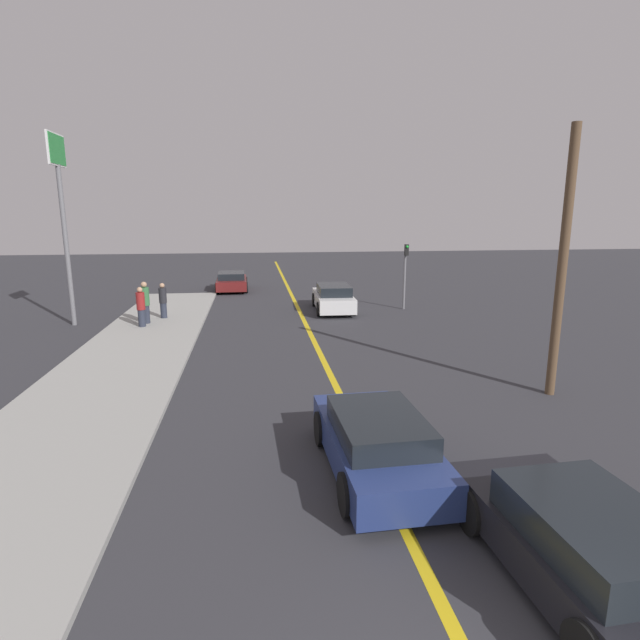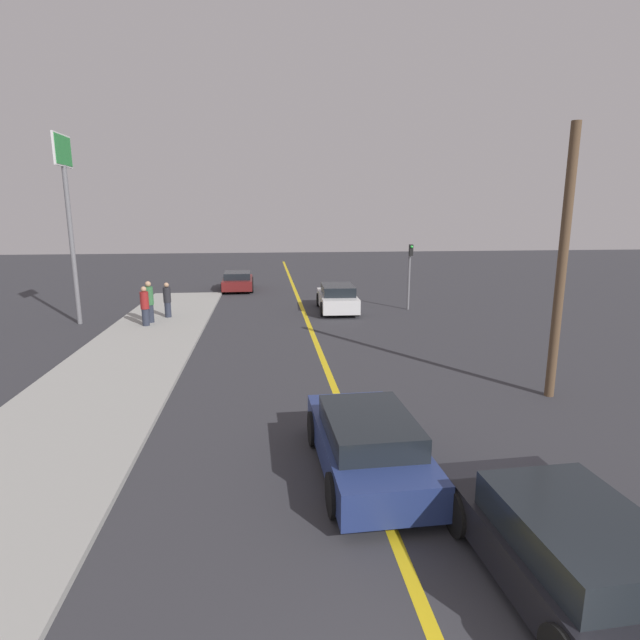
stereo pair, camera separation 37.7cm
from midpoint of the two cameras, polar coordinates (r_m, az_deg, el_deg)
name	(u,v)px [view 1 (the left image)]	position (r m, az deg, el deg)	size (l,w,h in m)	color
road_center_line	(308,328)	(21.22, -1.93, -0.92)	(0.20, 60.00, 0.01)	gold
sidewalk_left	(126,361)	(17.62, -21.84, -4.34)	(3.93, 27.63, 0.12)	#9E9E99
car_near_right_lane	(585,547)	(7.69, 26.70, -22.17)	(2.07, 4.23, 1.24)	black
car_ahead_center	(376,442)	(9.58, 5.31, -13.76)	(1.96, 4.15, 1.23)	navy
car_far_distant	(333,298)	(24.86, 1.10, 2.53)	(1.98, 4.32, 1.32)	silver
car_parked_left_lot	(232,281)	(31.99, -10.39, 4.37)	(2.01, 3.99, 1.18)	maroon
pedestrian_near_curb	(141,307)	(22.17, -20.25, 1.42)	(0.35, 0.35, 1.67)	#282D3D
pedestrian_mid_group	(145,303)	(22.77, -19.81, 1.88)	(0.38, 0.38, 1.81)	#282D3D
pedestrian_far_standing	(163,301)	(23.71, -17.94, 2.13)	(0.34, 0.34, 1.59)	#282D3D
traffic_light	(405,269)	(25.40, 9.29, 5.80)	(0.18, 0.40, 3.28)	slate
roadside_sign	(60,188)	(23.94, -27.98, 13.18)	(0.20, 1.80, 7.97)	slate
utility_pole	(562,265)	(14.19, 25.27, 5.67)	(0.24, 0.24, 6.95)	brown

